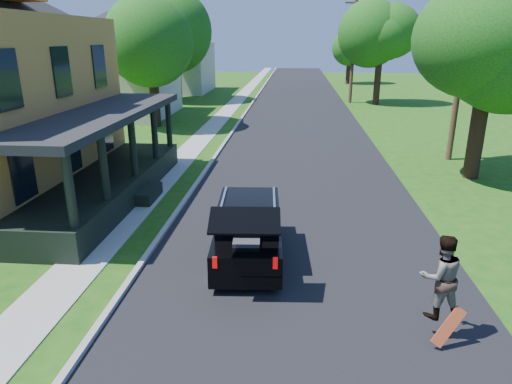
# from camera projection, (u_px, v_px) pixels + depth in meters

# --- Properties ---
(ground) EXTENTS (140.00, 140.00, 0.00)m
(ground) POSITION_uv_depth(u_px,v_px,m) (303.00, 298.00, 10.09)
(ground) COLOR #185210
(ground) RESTS_ON ground
(street) EXTENTS (8.00, 120.00, 0.02)m
(street) POSITION_uv_depth(u_px,v_px,m) (299.00, 128.00, 28.96)
(street) COLOR black
(street) RESTS_ON ground
(curb) EXTENTS (0.15, 120.00, 0.12)m
(curb) POSITION_uv_depth(u_px,v_px,m) (236.00, 127.00, 29.29)
(curb) COLOR #A0A09B
(curb) RESTS_ON ground
(sidewalk) EXTENTS (1.30, 120.00, 0.03)m
(sidewalk) POSITION_uv_depth(u_px,v_px,m) (212.00, 127.00, 29.42)
(sidewalk) COLOR gray
(sidewalk) RESTS_ON ground
(front_walk) EXTENTS (6.50, 1.20, 0.03)m
(front_walk) POSITION_uv_depth(u_px,v_px,m) (38.00, 197.00, 16.53)
(front_walk) COLOR gray
(front_walk) RESTS_ON ground
(neighbor_house_mid) EXTENTS (12.78, 12.78, 8.30)m
(neighbor_house_mid) POSITION_uv_depth(u_px,v_px,m) (111.00, 56.00, 32.49)
(neighbor_house_mid) COLOR beige
(neighbor_house_mid) RESTS_ON ground
(neighbor_house_far) EXTENTS (12.78, 12.78, 8.30)m
(neighbor_house_far) POSITION_uv_depth(u_px,v_px,m) (170.00, 50.00, 47.58)
(neighbor_house_far) COLOR beige
(neighbor_house_far) RESTS_ON ground
(black_suv) EXTENTS (1.88, 4.35, 1.99)m
(black_suv) POSITION_uv_depth(u_px,v_px,m) (248.00, 231.00, 11.73)
(black_suv) COLOR black
(black_suv) RESTS_ON ground
(skateboarder) EXTENTS (0.89, 0.74, 1.67)m
(skateboarder) POSITION_uv_depth(u_px,v_px,m) (441.00, 277.00, 8.46)
(skateboarder) COLOR black
(skateboarder) RESTS_ON ground
(skateboard) EXTENTS (0.65, 0.33, 0.74)m
(skateboard) POSITION_uv_depth(u_px,v_px,m) (448.00, 328.00, 8.36)
(skateboard) COLOR #9F320D
(skateboard) RESTS_ON ground
(tree_left_mid) EXTENTS (6.74, 6.98, 8.35)m
(tree_left_mid) POSITION_uv_depth(u_px,v_px,m) (150.00, 38.00, 27.92)
(tree_left_mid) COLOR black
(tree_left_mid) RESTS_ON ground
(tree_left_far) EXTENTS (8.89, 8.70, 10.63)m
(tree_left_far) POSITION_uv_depth(u_px,v_px,m) (174.00, 22.00, 39.88)
(tree_left_far) COLOR black
(tree_left_far) RESTS_ON ground
(tree_right_near) EXTENTS (5.99, 6.06, 7.99)m
(tree_right_near) POSITION_uv_depth(u_px,v_px,m) (489.00, 47.00, 17.21)
(tree_right_near) COLOR black
(tree_right_near) RESTS_ON ground
(tree_right_mid) EXTENTS (5.73, 5.73, 8.73)m
(tree_right_mid) POSITION_uv_depth(u_px,v_px,m) (381.00, 32.00, 37.40)
(tree_right_mid) COLOR black
(tree_right_mid) RESTS_ON ground
(tree_right_far) EXTENTS (4.98, 4.97, 7.29)m
(tree_right_far) POSITION_uv_depth(u_px,v_px,m) (350.00, 43.00, 55.35)
(tree_right_far) COLOR black
(tree_right_far) RESTS_ON ground
(utility_pole_near) EXTENTS (1.64, 0.37, 9.81)m
(utility_pole_near) POSITION_uv_depth(u_px,v_px,m) (464.00, 48.00, 19.95)
(utility_pole_near) COLOR #442A1F
(utility_pole_near) RESTS_ON ground
(utility_pole_far) EXTENTS (1.78, 0.30, 8.88)m
(utility_pole_far) POSITION_uv_depth(u_px,v_px,m) (353.00, 48.00, 38.89)
(utility_pole_far) COLOR #442A1F
(utility_pole_far) RESTS_ON ground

